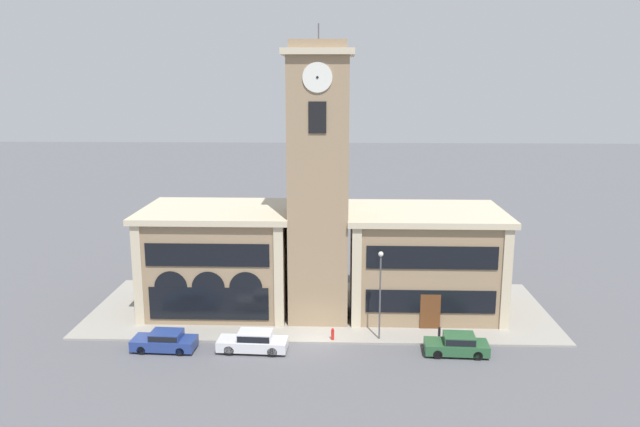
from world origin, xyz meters
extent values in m
plane|color=#56565B|center=(0.00, 0.00, 0.00)|extent=(300.00, 300.00, 0.00)
cube|color=gray|center=(0.00, 6.73, 0.07)|extent=(36.41, 13.46, 0.15)
cube|color=#937A5B|center=(0.00, 5.08, 10.00)|extent=(4.46, 4.46, 20.01)
cube|color=beige|center=(0.00, 5.08, 20.23)|extent=(5.16, 5.16, 0.45)
cube|color=#937A5B|center=(0.00, 5.08, 20.76)|extent=(4.10, 4.10, 0.60)
cylinder|color=#4C4C51|center=(0.00, 5.08, 21.66)|extent=(0.10, 0.10, 1.20)
cylinder|color=silver|center=(0.00, 2.80, 18.47)|extent=(2.08, 0.10, 2.08)
cylinder|color=black|center=(0.00, 2.73, 18.47)|extent=(0.17, 0.04, 0.17)
cylinder|color=silver|center=(-2.28, 5.08, 18.47)|extent=(0.10, 2.08, 2.08)
cylinder|color=black|center=(-2.35, 5.08, 18.47)|extent=(0.04, 0.17, 0.17)
cube|color=black|center=(0.00, 2.81, 15.73)|extent=(1.25, 0.10, 2.20)
cube|color=#937A5B|center=(-8.16, 7.16, 3.93)|extent=(11.26, 8.62, 7.86)
cube|color=beige|center=(-8.16, 7.16, 8.09)|extent=(11.96, 9.32, 0.45)
cube|color=beige|center=(-13.44, 2.79, 3.93)|extent=(0.70, 0.16, 7.86)
cube|color=beige|center=(-2.88, 2.79, 3.93)|extent=(0.70, 0.16, 7.86)
cube|color=black|center=(-8.16, 2.81, 5.66)|extent=(9.24, 0.10, 1.73)
cube|color=black|center=(-8.16, 2.81, 1.89)|extent=(9.01, 0.10, 2.52)
cylinder|color=black|center=(-10.98, 2.80, 3.14)|extent=(2.48, 0.06, 2.48)
cylinder|color=black|center=(-8.16, 2.80, 3.14)|extent=(2.48, 0.06, 2.48)
cylinder|color=black|center=(-5.35, 2.80, 3.14)|extent=(2.48, 0.06, 2.48)
cube|color=#937A5B|center=(8.37, 7.16, 3.90)|extent=(11.68, 8.62, 7.80)
cube|color=beige|center=(8.37, 7.16, 8.03)|extent=(12.38, 9.32, 0.45)
cube|color=beige|center=(2.88, 2.79, 3.90)|extent=(0.70, 0.16, 7.80)
cube|color=beige|center=(13.86, 2.79, 3.90)|extent=(0.70, 0.16, 7.80)
cube|color=black|center=(8.37, 2.81, 5.62)|extent=(9.58, 0.10, 1.72)
cube|color=#5B3319|center=(8.37, 2.80, 1.40)|extent=(1.50, 0.12, 2.81)
cube|color=black|center=(8.37, 2.81, 2.25)|extent=(9.58, 0.10, 1.75)
cube|color=navy|center=(-10.43, -1.37, 0.52)|extent=(4.42, 2.02, 0.71)
cube|color=navy|center=(-10.26, -1.38, 1.12)|extent=(2.16, 1.73, 0.48)
cube|color=black|center=(-10.26, -1.38, 1.12)|extent=(2.08, 1.76, 0.36)
cylinder|color=black|center=(-11.82, -2.11, 0.30)|extent=(0.61, 0.25, 0.60)
cylinder|color=black|center=(-11.74, -0.51, 0.30)|extent=(0.61, 0.25, 0.60)
cylinder|color=black|center=(-9.13, -2.23, 0.30)|extent=(0.61, 0.25, 0.60)
cylinder|color=black|center=(-9.05, -0.64, 0.30)|extent=(0.61, 0.25, 0.60)
cube|color=silver|center=(-4.31, -1.37, 0.54)|extent=(4.84, 1.94, 0.69)
cube|color=silver|center=(-4.12, -1.38, 1.17)|extent=(2.36, 1.66, 0.58)
cube|color=black|center=(-4.12, -1.38, 1.17)|extent=(2.27, 1.69, 0.43)
cylinder|color=black|center=(-5.82, -2.05, 0.34)|extent=(0.70, 0.25, 0.69)
cylinder|color=black|center=(-5.75, -0.55, 0.34)|extent=(0.70, 0.25, 0.69)
cylinder|color=black|center=(-2.87, -2.19, 0.34)|extent=(0.70, 0.25, 0.69)
cylinder|color=black|center=(-2.80, -0.69, 0.34)|extent=(0.70, 0.25, 0.69)
cube|color=#285633|center=(9.59, -1.37, 0.52)|extent=(4.35, 2.01, 0.70)
cube|color=#285633|center=(9.76, -1.38, 1.15)|extent=(2.12, 1.73, 0.56)
cube|color=black|center=(9.76, -1.38, 1.15)|extent=(2.04, 1.76, 0.42)
cylinder|color=black|center=(8.23, -2.11, 0.32)|extent=(0.64, 0.25, 0.63)
cylinder|color=black|center=(8.30, -0.51, 0.32)|extent=(0.64, 0.25, 0.63)
cylinder|color=black|center=(10.87, -2.23, 0.32)|extent=(0.64, 0.25, 0.63)
cylinder|color=black|center=(10.95, -0.63, 0.32)|extent=(0.64, 0.25, 0.63)
cylinder|color=#4C4C51|center=(4.49, 0.74, 3.20)|extent=(0.12, 0.12, 6.10)
sphere|color=silver|center=(4.49, 0.74, 6.43)|extent=(0.36, 0.36, 0.36)
cylinder|color=black|center=(8.72, 0.51, 0.60)|extent=(0.18, 0.18, 0.90)
sphere|color=black|center=(8.72, 0.51, 1.13)|extent=(0.16, 0.16, 0.16)
cylinder|color=red|center=(1.16, 0.47, 0.50)|extent=(0.22, 0.22, 0.70)
sphere|color=red|center=(1.16, 0.47, 0.93)|extent=(0.19, 0.19, 0.19)
camera|label=1|loc=(1.67, -41.18, 18.13)|focal=35.00mm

